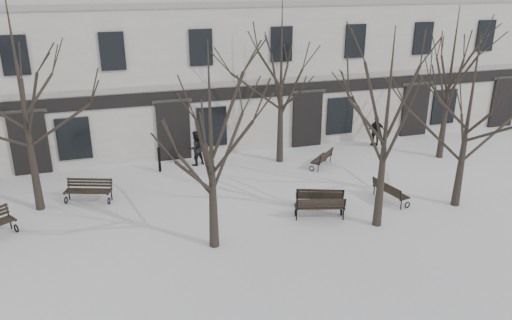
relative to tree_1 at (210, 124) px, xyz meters
name	(u,v)px	position (x,y,z in m)	size (l,w,h in m)	color
ground	(300,221)	(3.45, 0.85, -4.29)	(100.00, 100.00, 0.00)	white
building	(219,32)	(3.45, 13.81, 1.23)	(40.40, 10.20, 11.40)	beige
tree_1	(210,124)	(0.00, 0.00, 0.00)	(4.80, 4.80, 6.86)	black
tree_2	(388,107)	(6.03, -0.26, 0.16)	(4.98, 4.98, 7.12)	black
tree_3	(471,102)	(9.87, 0.32, -0.08)	(4.71, 4.71, 6.73)	black
tree_4	(18,75)	(-5.92, 4.74, 0.97)	(5.89, 5.89, 8.41)	black
tree_5	(281,63)	(4.81, 7.00, 0.54)	(5.40, 5.40, 7.72)	black
tree_6	(452,65)	(12.68, 5.21, 0.30)	(5.14, 5.14, 7.34)	black
bench_1	(320,207)	(4.20, 0.78, -3.78)	(1.94, 1.12, 0.93)	black
bench_2	(320,197)	(4.56, 1.61, -3.78)	(1.93, 1.24, 0.93)	black
bench_3	(89,190)	(-4.08, 4.91, -3.78)	(1.93, 1.22, 0.93)	black
bench_4	(323,158)	(6.50, 5.68, -3.85)	(1.53, 1.50, 0.81)	black
bench_5	(390,191)	(7.51, 1.36, -3.83)	(0.91, 1.75, 0.84)	black
bollard_a	(159,159)	(-0.97, 7.34, -3.64)	(0.15, 0.15, 1.20)	black
bollard_b	(373,133)	(10.46, 7.98, -3.64)	(0.16, 0.16, 1.21)	black
pedestrian_b	(196,165)	(0.80, 7.70, -4.29)	(0.82, 0.64, 1.69)	black
pedestrian_c	(375,145)	(10.48, 7.74, -4.29)	(0.94, 0.39, 1.61)	black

